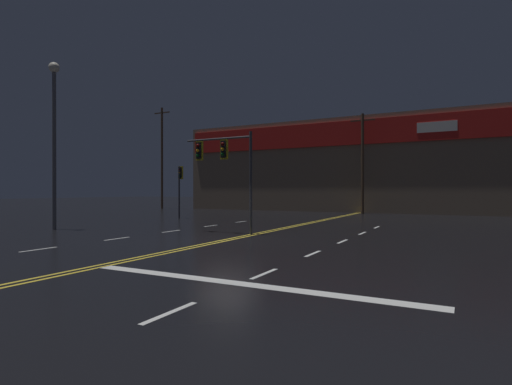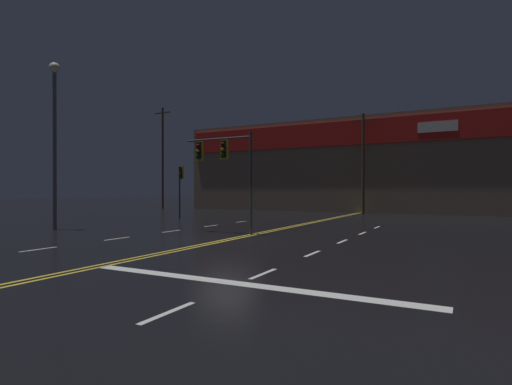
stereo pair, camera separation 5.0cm
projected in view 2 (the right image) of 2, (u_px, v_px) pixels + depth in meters
ground_plane at (226, 240)px, 16.82m from camera, size 200.00×200.00×0.00m
road_markings at (228, 244)px, 15.45m from camera, size 13.27×60.00×0.01m
traffic_signal_median at (223, 158)px, 19.77m from camera, size 3.80×0.36×4.93m
traffic_signal_corner_northwest at (180, 180)px, 30.30m from camera, size 0.42×0.36×3.96m
streetlight_near_right at (55, 122)px, 21.48m from camera, size 0.56×0.56×9.01m
building_backdrop at (370, 167)px, 42.15m from camera, size 38.62×10.23×9.26m
utility_pole_row at (354, 151)px, 36.50m from camera, size 46.95×0.26×11.90m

